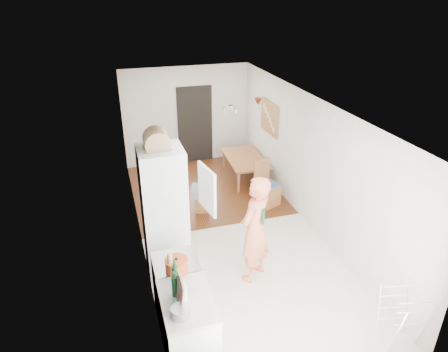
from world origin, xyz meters
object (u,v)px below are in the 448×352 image
person (255,221)px  stool (202,202)px  drying_rack (401,318)px  dining_chair (268,184)px  dining_table (246,169)px

person → stool: 2.42m
drying_rack → dining_chair: bearing=106.3°
person → dining_table: bearing=-146.0°
person → dining_chair: (1.10, 2.09, -0.55)m
dining_table → drying_rack: 5.25m
person → stool: person is taller
person → dining_chair: 2.43m
dining_table → stool: dining_table is taller
dining_chair → drying_rack: 3.89m
dining_chair → drying_rack: (0.24, -3.88, -0.08)m
stool → drying_rack: bearing=-68.0°
person → dining_chair: person is taller
person → dining_table: size_ratio=1.61×
dining_table → stool: (-1.40, -1.20, -0.04)m
person → stool: bearing=-120.8°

